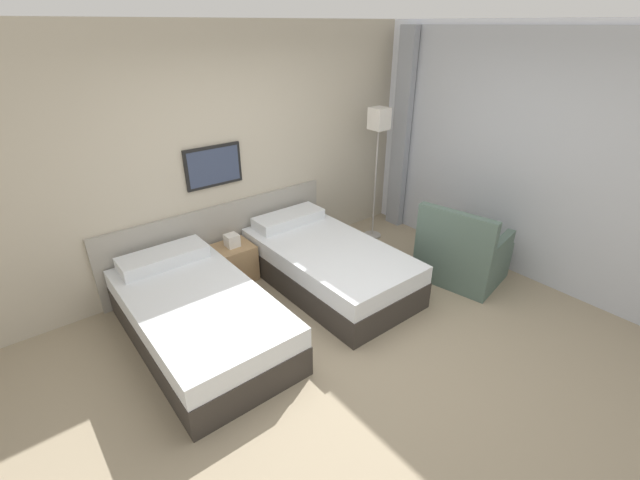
# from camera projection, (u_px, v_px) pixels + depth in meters

# --- Properties ---
(ground_plane) EXTENTS (16.00, 16.00, 0.00)m
(ground_plane) POSITION_uv_depth(u_px,v_px,m) (361.00, 348.00, 3.91)
(ground_plane) COLOR gray
(wall_headboard) EXTENTS (10.00, 0.10, 2.70)m
(wall_headboard) POSITION_uv_depth(u_px,v_px,m) (236.00, 159.00, 4.76)
(wall_headboard) COLOR #B7AD99
(wall_headboard) RESTS_ON ground_plane
(wall_window) EXTENTS (0.21, 4.56, 2.70)m
(wall_window) POSITION_uv_depth(u_px,v_px,m) (537.00, 161.00, 4.56)
(wall_window) COLOR white
(wall_window) RESTS_ON ground_plane
(bed_near_door) EXTENTS (1.07, 1.99, 0.62)m
(bed_near_door) POSITION_uv_depth(u_px,v_px,m) (199.00, 316.00, 3.92)
(bed_near_door) COLOR #332D28
(bed_near_door) RESTS_ON ground_plane
(bed_near_window) EXTENTS (1.07, 1.99, 0.62)m
(bed_near_window) POSITION_uv_depth(u_px,v_px,m) (327.00, 264.00, 4.77)
(bed_near_window) COLOR #332D28
(bed_near_window) RESTS_ON ground_plane
(nightstand) EXTENTS (0.42, 0.39, 0.57)m
(nightstand) POSITION_uv_depth(u_px,v_px,m) (234.00, 262.00, 4.87)
(nightstand) COLOR #9E7A51
(nightstand) RESTS_ON ground_plane
(floor_lamp) EXTENTS (0.24, 0.24, 1.74)m
(floor_lamp) POSITION_uv_depth(u_px,v_px,m) (378.00, 133.00, 5.33)
(floor_lamp) COLOR #9E9993
(floor_lamp) RESTS_ON ground_plane
(armchair) EXTENTS (0.90, 0.98, 0.92)m
(armchair) POSITION_uv_depth(u_px,v_px,m) (461.00, 256.00, 4.86)
(armchair) COLOR #4C6056
(armchair) RESTS_ON ground_plane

